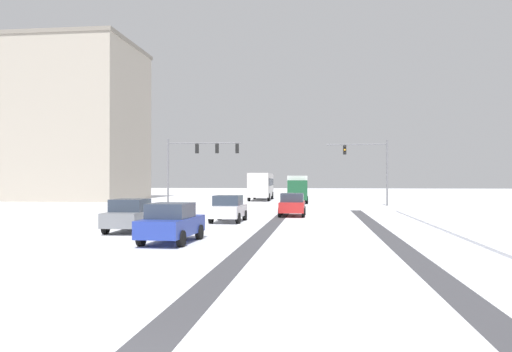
{
  "coord_description": "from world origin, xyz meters",
  "views": [
    {
      "loc": [
        3.78,
        -6.0,
        2.57
      ],
      "look_at": [
        0.0,
        25.19,
        2.8
      ],
      "focal_mm": 36.06,
      "sensor_mm": 36.0,
      "label": 1
    }
  ],
  "objects": [
    {
      "name": "wheel_track_left_lane",
      "position": [
        1.19,
        18.0,
        0.0
      ],
      "size": [
        0.83,
        39.59,
        0.01
      ],
      "primitive_type": "cube",
      "color": "#424247",
      "rests_on": "ground"
    },
    {
      "name": "car_blue_fourth",
      "position": [
        -2.16,
        14.37,
        0.82
      ],
      "size": [
        1.97,
        4.17,
        1.62
      ],
      "color": "#233899",
      "rests_on": "ground"
    },
    {
      "name": "traffic_signal_far_right",
      "position": [
        8.92,
        45.97,
        4.43
      ],
      "size": [
        6.02,
        0.38,
        6.5
      ],
      "color": "slate",
      "rests_on": "ground"
    },
    {
      "name": "car_white_second",
      "position": [
        -1.66,
        24.86,
        0.82
      ],
      "size": [
        1.87,
        4.12,
        1.62
      ],
      "color": "silver",
      "rests_on": "ground"
    },
    {
      "name": "car_red_lead",
      "position": [
        1.96,
        30.35,
        0.82
      ],
      "size": [
        1.86,
        4.11,
        1.62
      ],
      "color": "red",
      "rests_on": "ground"
    },
    {
      "name": "wheel_track_right_lane",
      "position": [
        6.89,
        18.0,
        0.0
      ],
      "size": [
        0.88,
        39.59,
        0.01
      ],
      "primitive_type": "cube",
      "color": "#424247",
      "rests_on": "ground"
    },
    {
      "name": "traffic_signal_far_left",
      "position": [
        -7.72,
        42.15,
        4.83
      ],
      "size": [
        7.13,
        0.67,
        6.5
      ],
      "color": "slate",
      "rests_on": "ground"
    },
    {
      "name": "bus_oncoming",
      "position": [
        -3.41,
        59.01,
        1.99
      ],
      "size": [
        2.93,
        11.07,
        3.38
      ],
      "color": "silver",
      "rests_on": "ground"
    },
    {
      "name": "car_grey_third",
      "position": [
        -5.42,
        18.46,
        0.82
      ],
      "size": [
        1.93,
        4.15,
        1.62
      ],
      "color": "slate",
      "rests_on": "ground"
    },
    {
      "name": "office_building_far_left_block",
      "position": [
        -34.07,
        57.05,
        10.04
      ],
      "size": [
        29.03,
        14.95,
        20.06
      ],
      "color": "#A89E8E",
      "rests_on": "ground"
    },
    {
      "name": "box_truck_delivery",
      "position": [
        1.45,
        51.59,
        1.63
      ],
      "size": [
        2.55,
        7.49,
        3.02
      ],
      "color": "#194C2D",
      "rests_on": "ground"
    }
  ]
}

